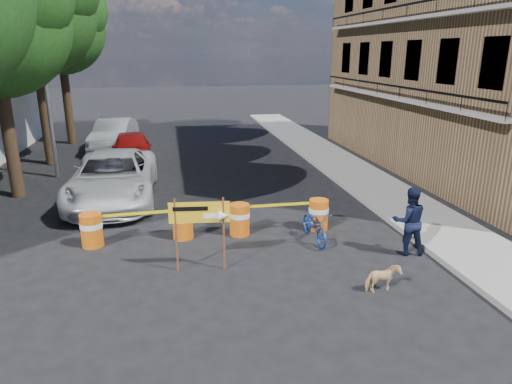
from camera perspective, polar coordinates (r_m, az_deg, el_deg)
name	(u,v)px	position (r m, az deg, el deg)	size (l,w,h in m)	color
ground	(234,267)	(11.17, -2.79, -9.33)	(120.00, 120.00, 0.00)	black
sidewalk_east	(370,183)	(18.27, 14.05, 1.08)	(2.40, 40.00, 0.15)	gray
apartment_building	(491,26)	(22.35, 27.33, 17.99)	(8.00, 16.00, 12.00)	#8F6D49
tree_mid_b	(32,8)	(22.63, -26.19, 19.93)	(5.67, 5.40, 9.62)	#332316
tree_far	(60,27)	(27.47, -23.35, 18.43)	(5.04, 4.80, 8.84)	#332316
streetlamp	(45,68)	(19.95, -24.85, 13.92)	(1.25, 0.18, 8.00)	gray
barrel_far_left	(92,230)	(12.85, -19.86, -4.43)	(0.58, 0.58, 0.90)	#D3580C
barrel_mid_left	(183,222)	(12.77, -9.15, -3.72)	(0.58, 0.58, 0.90)	#D3580C
barrel_mid_right	(240,219)	(12.85, -2.07, -3.38)	(0.58, 0.58, 0.90)	#D3580C
barrel_far_right	(318,214)	(13.35, 7.81, -2.72)	(0.58, 0.58, 0.90)	#D3580C
detour_sign	(207,218)	(10.55, -6.12, -3.24)	(1.40, 0.31, 1.80)	#592D19
pedestrian	(409,221)	(12.15, 18.60, -3.46)	(0.86, 0.67, 1.77)	black
bicycle	(315,211)	(12.42, 7.41, -2.42)	(0.59, 0.89, 1.69)	#143EA3
dog	(383,279)	(10.31, 15.57, -10.41)	(0.34, 0.74, 0.63)	#E7BF84
suv_white	(113,178)	(16.41, -17.42, 1.73)	(2.76, 5.98, 1.66)	silver
sedan_red	(132,148)	(21.74, -15.24, 5.30)	(1.73, 4.29, 1.46)	#A1100D
sedan_silver	(114,134)	(25.33, -17.29, 6.92)	(1.71, 4.89, 1.61)	#B7BABF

